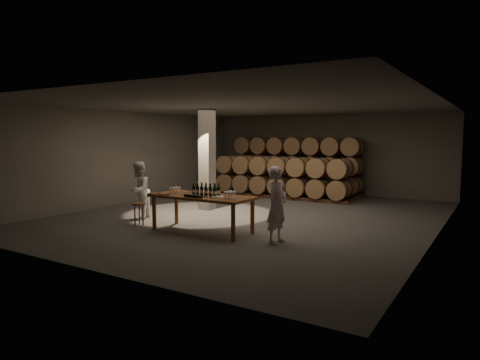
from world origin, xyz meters
The scene contains 15 objects.
room centered at (-1.80, 0.20, 1.60)m, with size 12.00×12.00×12.00m.
tasting_table centered at (0.00, -2.50, 0.80)m, with size 2.60×1.10×0.90m.
barrel_stack_back centered at (-0.96, 5.20, 1.20)m, with size 5.48×0.95×2.31m.
barrel_stack_front centered at (-0.96, 3.80, 0.83)m, with size 5.48×0.95×1.57m.
bottle_cluster centered at (0.07, -2.43, 1.01)m, with size 0.73×0.23×0.31m.
lying_bottles centered at (0.06, -2.91, 0.94)m, with size 0.59×0.07×0.07m.
glass_cluster_left centered at (-0.82, -2.54, 1.02)m, with size 0.19×0.30×0.16m.
glass_cluster_right centered at (0.88, -2.59, 1.03)m, with size 0.20×0.31×0.18m.
plate centered at (0.50, -2.53, 0.91)m, with size 0.30×0.30×0.02m, color white.
notebook_near centered at (-0.87, -2.89, 0.92)m, with size 0.23×0.19×0.03m, color brown.
notebook_corner centered at (-1.18, -2.92, 0.91)m, with size 0.21×0.26×0.02m, color brown.
pen centered at (-0.73, -2.95, 0.91)m, with size 0.01×0.01×0.15m, color black.
stool centered at (-1.89, -2.75, 0.48)m, with size 0.35×0.35×0.59m.
person_man centered at (2.08, -2.55, 0.85)m, with size 0.62×0.41×1.69m, color silver.
person_woman centered at (-2.47, -2.16, 0.82)m, with size 0.80×0.62×1.64m, color white.
Camera 1 is at (6.23, -10.83, 2.33)m, focal length 32.00 mm.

